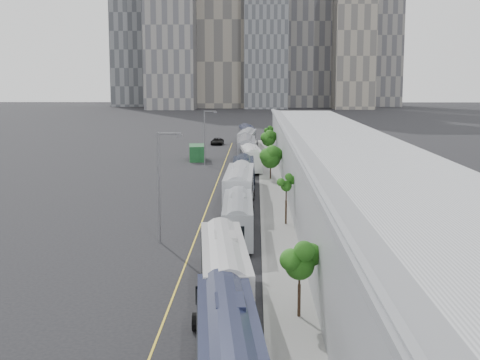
{
  "coord_description": "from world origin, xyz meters",
  "views": [
    {
      "loc": [
        3.55,
        -5.59,
        13.12
      ],
      "look_at": [
        1.92,
        61.97,
        3.0
      ],
      "focal_mm": 50.0,
      "sensor_mm": 36.0,
      "label": 1
    }
  ],
  "objects_px": {
    "suv": "(217,141)",
    "bus_4": "(239,191)",
    "bus_2": "(224,276)",
    "bus_3": "(238,222)",
    "bus_9": "(247,136)",
    "bus_8": "(247,142)",
    "bus_7": "(246,151)",
    "street_lamp_far": "(206,134)",
    "bus_1": "(228,360)",
    "bus_5": "(243,177)",
    "bus_6": "(250,160)",
    "street_lamp_near": "(161,179)",
    "shipping_container": "(197,153)"
  },
  "relations": [
    {
      "from": "bus_1",
      "to": "suv",
      "type": "distance_m",
      "value": 110.15
    },
    {
      "from": "bus_8",
      "to": "suv",
      "type": "height_order",
      "value": "bus_8"
    },
    {
      "from": "bus_2",
      "to": "bus_3",
      "type": "relative_size",
      "value": 1.09
    },
    {
      "from": "bus_1",
      "to": "bus_5",
      "type": "height_order",
      "value": "bus_1"
    },
    {
      "from": "bus_1",
      "to": "shipping_container",
      "type": "xyz_separation_m",
      "value": [
        -8.63,
        83.03,
        -0.31
      ]
    },
    {
      "from": "bus_7",
      "to": "street_lamp_far",
      "type": "distance_m",
      "value": 8.43
    },
    {
      "from": "bus_5",
      "to": "bus_9",
      "type": "distance_m",
      "value": 57.41
    },
    {
      "from": "bus_2",
      "to": "bus_3",
      "type": "height_order",
      "value": "bus_2"
    },
    {
      "from": "bus_4",
      "to": "suv",
      "type": "xyz_separation_m",
      "value": [
        -6.26,
        67.63,
        -1.03
      ]
    },
    {
      "from": "street_lamp_far",
      "to": "bus_9",
      "type": "bearing_deg",
      "value": 80.02
    },
    {
      "from": "bus_7",
      "to": "bus_2",
      "type": "bearing_deg",
      "value": -90.56
    },
    {
      "from": "suv",
      "to": "street_lamp_far",
      "type": "bearing_deg",
      "value": -86.55
    },
    {
      "from": "bus_6",
      "to": "suv",
      "type": "distance_m",
      "value": 39.49
    },
    {
      "from": "bus_2",
      "to": "street_lamp_far",
      "type": "height_order",
      "value": "street_lamp_far"
    },
    {
      "from": "bus_3",
      "to": "shipping_container",
      "type": "distance_m",
      "value": 55.72
    },
    {
      "from": "bus_1",
      "to": "bus_6",
      "type": "xyz_separation_m",
      "value": [
        0.3,
        71.1,
        -0.04
      ]
    },
    {
      "from": "bus_1",
      "to": "bus_8",
      "type": "xyz_separation_m",
      "value": [
        -0.56,
        98.59,
        0.09
      ]
    },
    {
      "from": "bus_3",
      "to": "street_lamp_far",
      "type": "relative_size",
      "value": 1.43
    },
    {
      "from": "bus_5",
      "to": "bus_6",
      "type": "height_order",
      "value": "bus_5"
    },
    {
      "from": "bus_3",
      "to": "street_lamp_near",
      "type": "bearing_deg",
      "value": -169.43
    },
    {
      "from": "street_lamp_near",
      "to": "street_lamp_far",
      "type": "xyz_separation_m",
      "value": [
        -0.19,
        50.46,
        -0.28
      ]
    },
    {
      "from": "bus_7",
      "to": "bus_6",
      "type": "bearing_deg",
      "value": -86.33
    },
    {
      "from": "bus_4",
      "to": "suv",
      "type": "relative_size",
      "value": 2.79
    },
    {
      "from": "bus_1",
      "to": "bus_8",
      "type": "distance_m",
      "value": 98.59
    },
    {
      "from": "bus_9",
      "to": "bus_8",
      "type": "bearing_deg",
      "value": -93.69
    },
    {
      "from": "bus_6",
      "to": "bus_8",
      "type": "xyz_separation_m",
      "value": [
        -0.85,
        27.49,
        0.13
      ]
    },
    {
      "from": "bus_1",
      "to": "bus_6",
      "type": "relative_size",
      "value": 1.03
    },
    {
      "from": "bus_3",
      "to": "bus_9",
      "type": "relative_size",
      "value": 0.89
    },
    {
      "from": "bus_1",
      "to": "street_lamp_far",
      "type": "bearing_deg",
      "value": 89.95
    },
    {
      "from": "bus_3",
      "to": "bus_1",
      "type": "bearing_deg",
      "value": -90.43
    },
    {
      "from": "bus_9",
      "to": "bus_3",
      "type": "bearing_deg",
      "value": -94.34
    },
    {
      "from": "bus_5",
      "to": "bus_9",
      "type": "bearing_deg",
      "value": 89.53
    },
    {
      "from": "bus_4",
      "to": "bus_6",
      "type": "relative_size",
      "value": 1.12
    },
    {
      "from": "bus_3",
      "to": "street_lamp_far",
      "type": "height_order",
      "value": "street_lamp_far"
    },
    {
      "from": "bus_3",
      "to": "bus_7",
      "type": "bearing_deg",
      "value": 88.88
    },
    {
      "from": "bus_6",
      "to": "bus_8",
      "type": "bearing_deg",
      "value": 86.79
    },
    {
      "from": "bus_9",
      "to": "suv",
      "type": "distance_m",
      "value": 6.26
    },
    {
      "from": "bus_6",
      "to": "shipping_container",
      "type": "relative_size",
      "value": 2.04
    },
    {
      "from": "bus_5",
      "to": "suv",
      "type": "height_order",
      "value": "bus_5"
    },
    {
      "from": "street_lamp_far",
      "to": "bus_6",
      "type": "bearing_deg",
      "value": -40.6
    },
    {
      "from": "bus_3",
      "to": "suv",
      "type": "relative_size",
      "value": 2.41
    },
    {
      "from": "bus_7",
      "to": "shipping_container",
      "type": "bearing_deg",
      "value": 170.79
    },
    {
      "from": "bus_4",
      "to": "bus_6",
      "type": "xyz_separation_m",
      "value": [
        0.9,
        28.81,
        -0.2
      ]
    },
    {
      "from": "bus_5",
      "to": "street_lamp_near",
      "type": "distance_m",
      "value": 27.81
    },
    {
      "from": "bus_3",
      "to": "bus_4",
      "type": "relative_size",
      "value": 0.86
    },
    {
      "from": "suv",
      "to": "bus_4",
      "type": "bearing_deg",
      "value": -81.53
    },
    {
      "from": "bus_4",
      "to": "street_lamp_near",
      "type": "relative_size",
      "value": 1.55
    },
    {
      "from": "bus_3",
      "to": "bus_9",
      "type": "height_order",
      "value": "bus_9"
    },
    {
      "from": "bus_3",
      "to": "bus_7",
      "type": "height_order",
      "value": "bus_7"
    },
    {
      "from": "bus_6",
      "to": "bus_3",
      "type": "bearing_deg",
      "value": -95.88
    }
  ]
}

